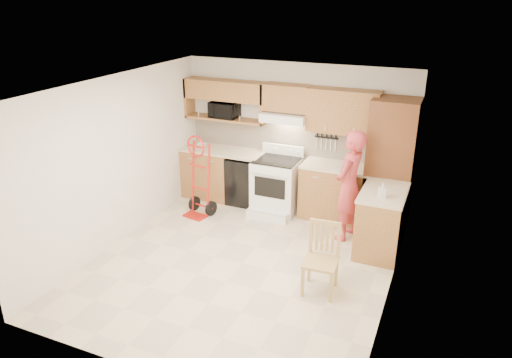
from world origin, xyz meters
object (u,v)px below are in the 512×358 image
Objects in this scene: person at (349,186)px; dining_chair at (321,260)px; range at (275,182)px; hand_truck at (197,180)px; microwave at (224,110)px.

person reaches higher than dining_chair.
hand_truck is (-1.15, -0.63, 0.08)m from range.
microwave is 1.57m from range.
hand_truck is at bearing -151.21° from range.
range reaches higher than dining_chair.
person is 1.61m from dining_chair.
microwave is at bearing 164.09° from range.
range is 0.65× the size of person.
microwave is 0.29× the size of person.
microwave reaches higher than dining_chair.
microwave is 0.45× the size of range.
person is (1.34, -0.42, 0.30)m from range.
dining_chair is at bearing 12.65° from person.
range is at bearing -13.21° from microwave.
hand_truck is 1.38× the size of dining_chair.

